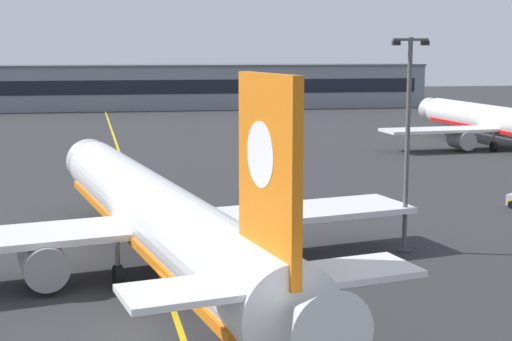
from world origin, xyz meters
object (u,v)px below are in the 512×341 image
(airliner_background, at_px, (505,123))
(apron_lamp_post, at_px, (407,142))
(safety_cone_by_nose_gear, at_px, (154,209))
(airliner_foreground, at_px, (156,215))

(airliner_background, distance_m, apron_lamp_post, 52.44)
(airliner_background, xyz_separation_m, apron_lamp_post, (-29.24, -43.39, 3.60))
(airliner_background, distance_m, safety_cone_by_nose_gear, 53.16)
(apron_lamp_post, distance_m, safety_cone_by_nose_gear, 21.43)
(airliner_foreground, height_order, safety_cone_by_nose_gear, airliner_foreground)
(airliner_foreground, height_order, airliner_background, airliner_foreground)
(airliner_background, relative_size, safety_cone_by_nose_gear, 73.23)
(safety_cone_by_nose_gear, bearing_deg, airliner_foreground, -91.38)
(airliner_background, height_order, apron_lamp_post, apron_lamp_post)
(airliner_foreground, xyz_separation_m, safety_cone_by_nose_gear, (0.39, 16.10, -3.11))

